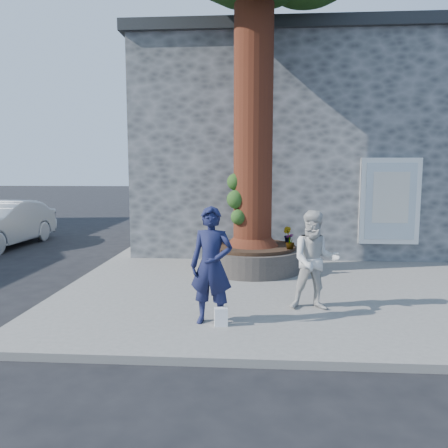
# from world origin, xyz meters

# --- Properties ---
(ground) EXTENTS (120.00, 120.00, 0.00)m
(ground) POSITION_xyz_m (0.00, 0.00, 0.00)
(ground) COLOR black
(ground) RESTS_ON ground
(pavement) EXTENTS (9.00, 8.00, 0.12)m
(pavement) POSITION_xyz_m (1.50, 1.00, 0.06)
(pavement) COLOR slate
(pavement) RESTS_ON ground
(yellow_line) EXTENTS (0.10, 30.00, 0.01)m
(yellow_line) POSITION_xyz_m (-3.05, 1.00, 0.00)
(yellow_line) COLOR yellow
(yellow_line) RESTS_ON ground
(stone_shop) EXTENTS (10.30, 8.30, 6.30)m
(stone_shop) POSITION_xyz_m (2.50, 7.20, 3.16)
(stone_shop) COLOR #434648
(stone_shop) RESTS_ON ground
(planter) EXTENTS (2.30, 2.30, 0.60)m
(planter) POSITION_xyz_m (0.80, 2.00, 0.41)
(planter) COLOR black
(planter) RESTS_ON pavement
(man) EXTENTS (0.73, 0.55, 1.82)m
(man) POSITION_xyz_m (0.18, -1.72, 1.03)
(man) COLOR #15193B
(man) RESTS_ON pavement
(woman) EXTENTS (0.83, 0.65, 1.70)m
(woman) POSITION_xyz_m (1.86, -0.92, 0.97)
(woman) COLOR beige
(woman) RESTS_ON pavement
(shopping_bag) EXTENTS (0.22, 0.15, 0.28)m
(shopping_bag) POSITION_xyz_m (0.34, -1.83, 0.26)
(shopping_bag) COLOR white
(shopping_bag) RESTS_ON pavement
(car_silver) EXTENTS (1.70, 4.58, 1.50)m
(car_silver) POSITION_xyz_m (-7.34, 5.20, 0.75)
(car_silver) COLOR #9FA2A6
(car_silver) RESTS_ON ground
(plant_a) EXTENTS (0.23, 0.24, 0.38)m
(plant_a) POSITION_xyz_m (-0.05, 1.15, 0.91)
(plant_a) COLOR gray
(plant_a) RESTS_ON planter
(plant_b) EXTENTS (0.30, 0.30, 0.40)m
(plant_b) POSITION_xyz_m (1.65, 2.37, 0.92)
(plant_b) COLOR gray
(plant_b) RESTS_ON planter
(plant_c) EXTENTS (0.27, 0.27, 0.35)m
(plant_c) POSITION_xyz_m (1.65, 1.53, 0.90)
(plant_c) COLOR gray
(plant_c) RESTS_ON planter
(plant_d) EXTENTS (0.33, 0.35, 0.31)m
(plant_d) POSITION_xyz_m (-0.05, 2.07, 0.88)
(plant_d) COLOR gray
(plant_d) RESTS_ON planter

